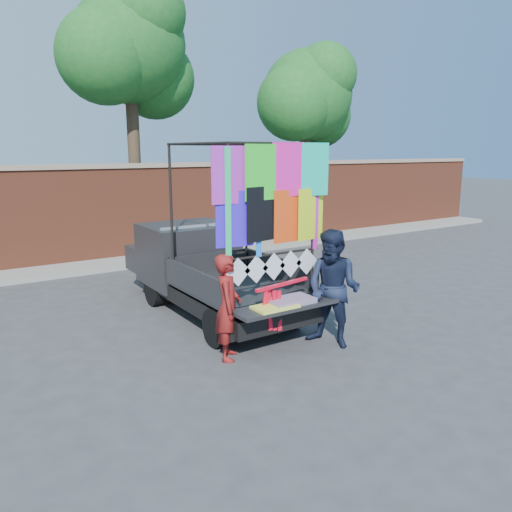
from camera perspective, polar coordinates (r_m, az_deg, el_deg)
ground at (r=8.20m, az=0.57°, el=-9.22°), size 90.00×90.00×0.00m
brick_wall at (r=14.10m, az=-15.58°, el=4.90°), size 30.00×0.45×2.61m
curb at (r=13.65m, az=-14.37°, el=-0.65°), size 30.00×1.20×0.12m
tree_mid at (r=15.63m, az=-14.11°, el=21.76°), size 4.20×3.30×7.73m
tree_right at (r=18.74m, az=6.06°, el=17.45°), size 4.20×3.30×6.62m
pickup_truck at (r=9.57m, az=-6.41°, el=-1.29°), size 1.95×4.90×3.09m
woman at (r=7.17m, az=-3.22°, el=-5.83°), size 0.62×0.68×1.55m
man at (r=7.68m, az=8.82°, el=-3.73°), size 0.97×1.08×1.81m
streamer_bundle at (r=7.31m, az=2.34°, el=-4.98°), size 1.04×0.23×0.71m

